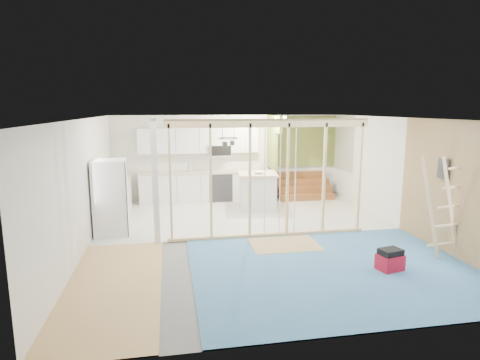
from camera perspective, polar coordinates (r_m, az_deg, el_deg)
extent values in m
cube|color=slate|center=(8.92, 2.13, -8.18)|extent=(7.00, 8.00, 0.01)
cube|color=white|center=(8.47, 2.25, 8.76)|extent=(7.00, 8.00, 0.01)
cube|color=silver|center=(12.49, -1.74, 3.25)|extent=(7.00, 0.01, 2.60)
cube|color=silver|center=(4.88, 12.38, -8.11)|extent=(7.00, 0.01, 2.60)
cube|color=silver|center=(8.57, -21.32, -0.66)|extent=(0.01, 8.00, 2.60)
cube|color=silver|center=(9.95, 22.30, 0.69)|extent=(0.01, 8.00, 2.60)
cube|color=silver|center=(10.80, -0.14, -4.83)|extent=(7.00, 4.00, 0.02)
cube|color=teal|center=(7.42, 13.28, -12.27)|extent=(5.00, 4.00, 0.02)
cube|color=#DDBC71|center=(6.93, -17.54, -14.16)|extent=(1.50, 4.00, 0.02)
cube|color=tan|center=(8.48, 6.35, -9.09)|extent=(1.40, 1.00, 0.01)
cube|color=beige|center=(8.54, 4.23, 8.08)|extent=(4.40, 0.09, 0.18)
cube|color=beige|center=(8.97, 4.02, -7.75)|extent=(4.40, 0.09, 0.06)
cube|color=silver|center=(8.41, -11.93, -0.38)|extent=(0.12, 0.14, 2.60)
cube|color=beige|center=(8.40, -9.89, -0.31)|extent=(0.04, 0.09, 2.40)
cube|color=beige|center=(8.45, -4.19, -0.13)|extent=(0.04, 0.09, 2.40)
cube|color=beige|center=(8.57, 1.40, 0.04)|extent=(0.04, 0.09, 2.40)
cube|color=beige|center=(8.78, 6.78, 0.22)|extent=(0.04, 0.09, 2.40)
cube|color=beige|center=(9.06, 11.87, 0.38)|extent=(0.04, 0.09, 2.40)
cube|color=beige|center=(9.40, 16.63, 0.52)|extent=(0.04, 0.09, 2.40)
cylinder|color=silver|center=(8.63, 3.52, -0.45)|extent=(0.02, 0.02, 2.35)
cylinder|color=silver|center=(8.87, 7.85, -0.24)|extent=(0.02, 0.02, 2.35)
cylinder|color=silver|center=(8.75, 5.71, -0.33)|extent=(0.02, 0.02, 2.35)
cube|color=white|center=(12.23, -5.69, -1.02)|extent=(3.60, 0.60, 0.88)
cube|color=beige|center=(12.15, -5.72, 1.13)|extent=(3.66, 0.64, 0.05)
cube|color=white|center=(11.21, -17.04, -2.47)|extent=(0.60, 1.60, 0.88)
cube|color=beige|center=(11.12, -17.16, -0.13)|extent=(0.64, 1.64, 0.05)
cube|color=white|center=(12.16, -5.85, 5.62)|extent=(3.60, 0.34, 0.75)
cube|color=silver|center=(12.21, -2.99, 4.26)|extent=(0.72, 0.38, 0.36)
cube|color=black|center=(12.02, -2.88, 4.17)|extent=(0.68, 0.02, 0.30)
cube|color=olive|center=(12.26, 4.60, 5.44)|extent=(0.10, 0.90, 1.60)
cube|color=silver|center=(12.45, 4.52, -0.76)|extent=(0.10, 0.90, 0.90)
cube|color=olive|center=(11.56, 5.53, 7.87)|extent=(0.10, 0.50, 0.50)
cube|color=olive|center=(12.99, 8.85, 5.40)|extent=(2.20, 0.04, 1.60)
cube|color=silver|center=(13.16, 8.69, -0.25)|extent=(2.20, 0.04, 0.90)
cube|color=brown|center=(12.50, 9.57, -2.47)|extent=(1.70, 0.26, 0.20)
cube|color=brown|center=(12.70, 9.20, -1.33)|extent=(1.70, 0.26, 0.20)
cube|color=brown|center=(12.90, 8.84, -0.24)|extent=(1.70, 0.26, 0.20)
cube|color=brown|center=(13.11, 8.50, 0.82)|extent=(1.70, 0.26, 0.20)
torus|color=black|center=(10.31, -1.69, 5.96)|extent=(0.52, 0.52, 0.02)
cylinder|color=black|center=(10.27, -2.54, 7.34)|extent=(0.01, 0.01, 0.50)
cylinder|color=black|center=(10.32, -0.87, 7.36)|extent=(0.01, 0.01, 0.50)
cylinder|color=#36363A|center=(10.21, -2.16, 5.07)|extent=(0.14, 0.14, 0.14)
cylinder|color=#36363A|center=(10.44, -1.12, 5.30)|extent=(0.12, 0.12, 0.12)
cube|color=#A47D59|center=(8.35, 29.49, -1.58)|extent=(0.02, 4.00, 2.60)
cube|color=#36363A|center=(8.72, 26.95, 1.43)|extent=(0.04, 0.30, 0.40)
cylinder|color=#FFEABF|center=(11.72, 5.83, 8.83)|extent=(0.32, 0.32, 0.08)
cube|color=white|center=(9.35, -17.94, -2.43)|extent=(0.78, 0.76, 1.70)
cube|color=#36363A|center=(9.31, -15.76, -2.37)|extent=(0.07, 0.68, 1.66)
cube|color=silver|center=(11.23, 2.49, -1.79)|extent=(1.07, 1.07, 0.96)
cube|color=beige|center=(11.13, 2.51, 0.88)|extent=(1.20, 1.20, 0.06)
imported|color=silver|center=(10.98, 2.67, 1.08)|extent=(0.35, 0.35, 0.07)
imported|color=#9D9FAF|center=(12.04, -7.21, 1.94)|extent=(0.16, 0.16, 0.33)
imported|color=white|center=(12.46, 1.59, 1.92)|extent=(0.09, 0.09, 0.18)
cube|color=#AD0F24|center=(7.63, 20.54, -10.95)|extent=(0.47, 0.40, 0.29)
cube|color=black|center=(7.56, 20.63, -9.55)|extent=(0.42, 0.35, 0.10)
cube|color=#E2BE8A|center=(8.24, 25.44, -3.67)|extent=(0.44, 0.21, 1.92)
cube|color=#E2BE8A|center=(8.49, 27.77, -3.47)|extent=(0.44, 0.21, 1.92)
cube|color=#E2BE8A|center=(8.58, 26.54, -8.18)|extent=(0.44, 0.21, 0.13)
cube|color=#E2BE8A|center=(8.52, 27.16, -5.75)|extent=(0.44, 0.21, 0.13)
cube|color=#E2BE8A|center=(8.48, 27.77, -3.30)|extent=(0.44, 0.21, 0.13)
cube|color=#E2BE8A|center=(8.46, 28.39, -0.82)|extent=(0.44, 0.21, 0.13)
cube|color=#E2BE8A|center=(8.45, 29.01, 1.67)|extent=(0.44, 0.21, 0.13)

